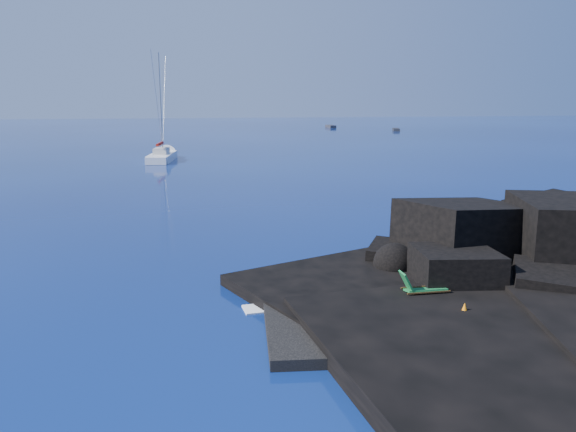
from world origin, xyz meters
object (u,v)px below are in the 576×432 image
object	(u,v)px
sailboat	(162,161)
marker_cone	(464,310)
distant_boat_a	(331,128)
distant_boat_b	(396,131)
deck_chair	(426,284)
sunbather	(396,327)

from	to	relation	value
sailboat	marker_cone	distance (m)	54.82
sailboat	marker_cone	world-z (taller)	sailboat
distant_boat_a	distant_boat_b	size ratio (longest dim) A/B	1.09
marker_cone	deck_chair	bearing A→B (deg)	104.83
deck_chair	sunbather	distance (m)	3.36
sailboat	distant_boat_b	bearing A→B (deg)	54.07
distant_boat_b	deck_chair	bearing A→B (deg)	-94.10
marker_cone	distant_boat_b	size ratio (longest dim) A/B	0.12
distant_boat_a	distant_boat_b	xyz separation A→B (m)	(11.19, -16.46, 0.00)
sailboat	distant_boat_a	xyz separation A→B (m)	(40.01, 70.66, 0.00)
sailboat	distant_boat_a	size ratio (longest dim) A/B	2.60
marker_cone	distant_boat_a	size ratio (longest dim) A/B	0.11
marker_cone	distant_boat_a	xyz separation A→B (m)	(28.72, 124.30, -0.62)
sunbather	marker_cone	size ratio (longest dim) A/B	3.21
distant_boat_b	marker_cone	bearing A→B (deg)	-93.52
deck_chair	distant_boat_b	bearing A→B (deg)	69.38
deck_chair	marker_cone	size ratio (longest dim) A/B	3.15
deck_chair	sailboat	bearing A→B (deg)	102.04
deck_chair	marker_cone	world-z (taller)	deck_chair
sailboat	deck_chair	bearing A→B (deg)	-70.78
deck_chair	distant_boat_b	distance (m)	113.37
deck_chair	sunbather	size ratio (longest dim) A/B	0.98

